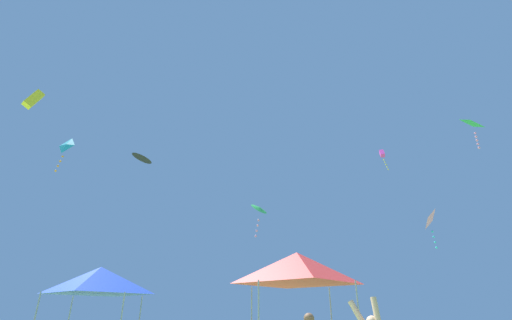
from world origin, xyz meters
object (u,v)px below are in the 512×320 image
Objects in this scene: kite_black_delta at (142,157)px; canopy_tent_blue at (99,280)px; kite_green_diamond at (473,124)px; kite_pink_diamond at (429,221)px; kite_cyan_diamond at (65,147)px; kite_green_delta at (259,209)px; kite_yellow_box at (33,99)px; kite_magenta_box at (382,154)px; canopy_tent_red at (297,268)px.

canopy_tent_blue is at bearing -82.10° from kite_black_delta.
kite_green_diamond is 24.13m from kite_black_delta.
kite_cyan_diamond is at bearing 177.78° from kite_pink_diamond.
kite_green_diamond is 1.31× the size of kite_green_delta.
kite_pink_diamond is 31.36m from kite_yellow_box.
kite_cyan_diamond is (-9.06, 13.25, 11.85)m from canopy_tent_blue.
canopy_tent_blue is at bearing -138.08° from kite_magenta_box.
kite_magenta_box reaches higher than canopy_tent_red.
kite_pink_diamond is 1.38× the size of kite_green_delta.
kite_yellow_box is at bearing -157.81° from kite_magenta_box.
kite_magenta_box is at bearing 55.82° from canopy_tent_red.
kite_green_delta is at bearing 36.14° from canopy_tent_blue.
canopy_tent_red is 29.60m from kite_magenta_box.
kite_yellow_box is at bearing -88.67° from kite_cyan_diamond.
kite_green_diamond reaches higher than canopy_tent_red.
kite_magenta_box is at bearing 84.88° from kite_pink_diamond.
kite_black_delta reaches higher than canopy_tent_blue.
kite_cyan_diamond is (-31.02, -6.47, -3.38)m from kite_magenta_box.
canopy_tent_blue is 25.13m from kite_pink_diamond.
kite_magenta_box reaches higher than kite_black_delta.
kite_green_diamond is at bearing -86.16° from kite_magenta_box.
kite_black_delta is 0.69× the size of kite_green_delta.
kite_pink_diamond is (22.35, 4.34, -2.94)m from kite_black_delta.
canopy_tent_red is at bearing -135.34° from kite_pink_diamond.
kite_cyan_diamond is at bearing 168.12° from kite_green_diamond.
canopy_tent_blue is 16.98m from kite_yellow_box.
canopy_tent_red is at bearing -152.36° from kite_green_diamond.
kite_pink_diamond is 1.12× the size of kite_magenta_box.
canopy_tent_blue is at bearing -55.63° from kite_cyan_diamond.
kite_green_delta is (-16.10, -1.62, -7.29)m from kite_green_diamond.
kite_green_diamond is 0.90× the size of kite_cyan_diamond.
kite_black_delta is (-8.65, 9.19, 8.32)m from canopy_tent_red.
kite_magenta_box is at bearing 27.49° from kite_black_delta.
kite_green_delta reaches higher than canopy_tent_red.
kite_black_delta is 8.78m from kite_yellow_box.
canopy_tent_blue is 2.31× the size of kite_black_delta.
kite_yellow_box is at bearing 141.40° from canopy_tent_blue.
kite_pink_diamond is at bearing 105.82° from kite_green_diamond.
kite_green_diamond is 32.61m from kite_cyan_diamond.
kite_black_delta reaches higher than kite_green_delta.
kite_yellow_box is at bearing 172.01° from kite_green_delta.
kite_yellow_box is (-7.85, -0.61, 3.89)m from kite_black_delta.
kite_green_diamond is 0.95× the size of kite_pink_diamond.
kite_pink_diamond is at bearing 10.99° from kite_black_delta.
kite_green_diamond is at bearing -2.86° from kite_black_delta.
kite_pink_diamond is (21.28, 12.08, 5.74)m from canopy_tent_blue.
kite_magenta_box is (0.68, 7.64, 9.49)m from kite_pink_diamond.
canopy_tent_red is 1.23× the size of kite_cyan_diamond.
kite_cyan_diamond is (-16.65, 14.71, 11.48)m from canopy_tent_red.
kite_pink_diamond is 30.97m from kite_cyan_diamond.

